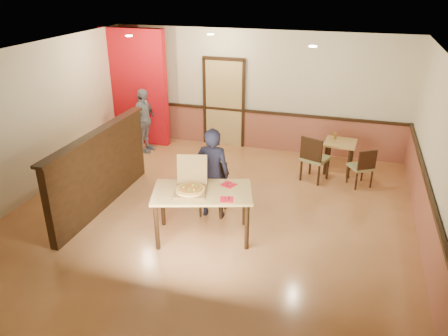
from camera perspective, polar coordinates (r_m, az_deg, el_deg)
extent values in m
plane|color=tan|center=(7.79, -1.74, -6.27)|extent=(7.00, 7.00, 0.00)
plane|color=black|center=(6.81, -2.04, 14.46)|extent=(7.00, 7.00, 0.00)
plane|color=beige|center=(10.41, 4.34, 9.97)|extent=(7.00, 0.00, 7.00)
plane|color=beige|center=(8.89, -23.90, 5.43)|extent=(0.00, 7.00, 7.00)
plane|color=beige|center=(6.98, 26.51, 0.08)|extent=(0.00, 7.00, 7.00)
cube|color=#9B553E|center=(10.66, 4.15, 4.97)|extent=(7.00, 0.04, 0.90)
cube|color=black|center=(10.49, 4.20, 7.36)|extent=(7.00, 0.06, 0.06)
cube|color=#9B553E|center=(7.38, 24.92, -6.64)|extent=(0.04, 7.00, 0.90)
cube|color=black|center=(7.16, 25.41, -3.37)|extent=(0.06, 7.00, 0.06)
cube|color=tan|center=(10.66, 0.00, 8.43)|extent=(0.90, 0.06, 2.10)
cube|color=black|center=(8.12, -15.78, -0.38)|extent=(0.14, 3.00, 1.40)
cube|color=black|center=(7.85, -16.37, 4.40)|extent=(0.20, 3.10, 0.05)
cube|color=red|center=(10.94, -11.48, 10.26)|extent=(1.60, 0.20, 2.78)
cylinder|color=beige|center=(9.37, -12.31, 16.52)|extent=(0.14, 0.14, 0.02)
cylinder|color=beige|center=(9.41, -1.77, 17.06)|extent=(0.14, 0.14, 0.02)
cylinder|color=beige|center=(7.98, 11.53, 15.31)|extent=(0.14, 0.14, 0.02)
cube|color=tan|center=(6.85, -2.86, -3.18)|extent=(1.73, 1.29, 0.04)
cylinder|color=black|center=(6.81, -8.78, -7.65)|extent=(0.07, 0.07, 0.78)
cylinder|color=black|center=(7.42, -8.03, -4.71)|extent=(0.07, 0.07, 0.78)
cylinder|color=black|center=(6.74, 3.01, -7.69)|extent=(0.07, 0.07, 0.78)
cylinder|color=black|center=(7.36, 2.70, -4.72)|extent=(0.07, 0.07, 0.78)
cube|color=olive|center=(7.68, -1.47, -2.92)|extent=(0.49, 0.49, 0.06)
cube|color=black|center=(7.76, -1.14, -0.64)|extent=(0.43, 0.08, 0.43)
cylinder|color=black|center=(7.69, -3.12, -5.08)|extent=(0.04, 0.04, 0.39)
cylinder|color=black|center=(8.00, -2.44, -3.81)|extent=(0.04, 0.04, 0.39)
cylinder|color=black|center=(7.61, -0.40, -5.38)|extent=(0.04, 0.04, 0.39)
cylinder|color=black|center=(7.93, 0.17, -4.08)|extent=(0.04, 0.04, 0.39)
cube|color=olive|center=(9.10, 11.85, 1.27)|extent=(0.63, 0.63, 0.06)
cube|color=black|center=(8.82, 11.33, 2.40)|extent=(0.45, 0.21, 0.46)
cylinder|color=black|center=(9.30, 13.35, -0.21)|extent=(0.05, 0.05, 0.42)
cylinder|color=black|center=(8.97, 12.24, -1.04)|extent=(0.05, 0.05, 0.42)
cylinder|color=black|center=(9.45, 11.19, 0.41)|extent=(0.05, 0.05, 0.42)
cylinder|color=black|center=(9.13, 10.02, -0.39)|extent=(0.05, 0.05, 0.42)
cube|color=olive|center=(9.12, 17.42, 0.16)|extent=(0.56, 0.56, 0.05)
cube|color=black|center=(8.89, 18.21, 0.99)|extent=(0.35, 0.24, 0.39)
cylinder|color=black|center=(9.42, 17.59, -0.61)|extent=(0.04, 0.04, 0.35)
cylinder|color=black|center=(9.17, 18.68, -1.46)|extent=(0.04, 0.04, 0.35)
cylinder|color=black|center=(9.25, 15.83, -0.84)|extent=(0.04, 0.04, 0.35)
cylinder|color=black|center=(9.00, 16.88, -1.71)|extent=(0.04, 0.04, 0.35)
cube|color=tan|center=(9.53, 14.97, 3.21)|extent=(0.69, 0.69, 0.04)
cylinder|color=black|center=(9.45, 13.12, 0.98)|extent=(0.07, 0.07, 0.65)
cylinder|color=black|center=(9.90, 13.56, 2.01)|extent=(0.07, 0.07, 0.65)
cylinder|color=black|center=(9.41, 16.01, 0.55)|extent=(0.07, 0.07, 0.65)
cylinder|color=black|center=(9.86, 16.32, 1.60)|extent=(0.07, 0.07, 0.65)
imported|color=black|center=(7.45, -1.51, -0.71)|extent=(0.63, 0.45, 1.63)
imported|color=gray|center=(10.48, -10.46, 6.08)|extent=(0.46, 0.93, 1.52)
cube|color=brown|center=(6.80, -4.40, -3.09)|extent=(0.58, 0.58, 0.03)
cube|color=brown|center=(6.94, -4.20, -0.16)|extent=(0.49, 0.21, 0.47)
cylinder|color=gold|center=(6.78, -4.41, -2.85)|extent=(0.53, 0.53, 0.03)
cube|color=red|center=(6.58, 0.35, -4.13)|extent=(0.24, 0.24, 0.00)
cylinder|color=silver|center=(6.59, 0.10, -4.04)|extent=(0.05, 0.17, 0.01)
cube|color=silver|center=(6.58, 0.60, -4.13)|extent=(0.06, 0.18, 0.00)
cube|color=red|center=(7.03, 0.63, -2.19)|extent=(0.27, 0.27, 0.00)
cylinder|color=silver|center=(7.03, 0.39, -2.11)|extent=(0.07, 0.17, 0.01)
cube|color=silver|center=(7.02, 0.86, -2.19)|extent=(0.08, 0.18, 0.00)
cylinder|color=olive|center=(9.64, 14.31, 4.10)|extent=(0.06, 0.06, 0.14)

